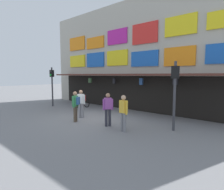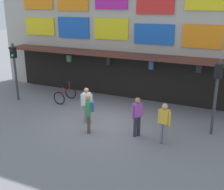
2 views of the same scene
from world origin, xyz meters
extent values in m
plane|color=slate|center=(0.00, 0.00, 0.00)|extent=(80.00, 80.00, 0.00)
cube|color=#B2AD9E|center=(0.00, 4.60, 4.00)|extent=(18.00, 1.20, 8.00)
cube|color=#592D23|center=(0.00, 3.30, 2.60)|extent=(15.30, 1.40, 0.12)
cube|color=orange|center=(-6.15, 3.95, 5.48)|extent=(2.17, 0.08, 1.19)
cube|color=orange|center=(-3.69, 3.95, 5.30)|extent=(2.08, 0.08, 0.95)
cube|color=#B71E93|center=(-1.23, 3.95, 5.48)|extent=(1.93, 0.08, 1.12)
cube|color=red|center=(1.23, 3.95, 5.39)|extent=(1.98, 0.08, 1.38)
cube|color=yellow|center=(3.69, 3.95, 5.50)|extent=(1.94, 0.08, 1.17)
cube|color=yellow|center=(-6.15, 3.95, 3.87)|extent=(2.17, 0.08, 1.07)
cube|color=blue|center=(-3.69, 3.95, 3.87)|extent=(2.10, 0.08, 1.20)
cube|color=yellow|center=(-1.23, 3.95, 3.88)|extent=(2.06, 0.08, 1.16)
cube|color=blue|center=(1.23, 3.95, 3.69)|extent=(2.15, 0.08, 1.05)
cube|color=orange|center=(3.69, 3.95, 3.69)|extent=(1.94, 0.08, 1.14)
cylinder|color=black|center=(-3.70, 3.36, 2.43)|extent=(0.02, 0.02, 0.23)
cube|color=#477042|center=(-3.70, 3.36, 2.12)|extent=(0.27, 0.16, 0.38)
cylinder|color=black|center=(-1.25, 3.63, 2.43)|extent=(0.02, 0.02, 0.23)
cube|color=#232328|center=(-1.25, 3.63, 2.11)|extent=(0.21, 0.12, 0.39)
cylinder|color=black|center=(1.30, 3.52, 2.45)|extent=(0.02, 0.02, 0.18)
cube|color=#2D5693|center=(1.30, 3.52, 2.14)|extent=(0.23, 0.14, 0.44)
cylinder|color=black|center=(3.75, 3.40, 2.47)|extent=(0.02, 0.02, 0.14)
cube|color=#232328|center=(3.75, 3.40, 2.20)|extent=(0.27, 0.16, 0.39)
cube|color=black|center=(0.00, 3.98, 1.25)|extent=(15.30, 0.04, 2.50)
cylinder|color=#38383D|center=(-5.67, 0.95, 1.60)|extent=(0.12, 0.12, 3.20)
cube|color=black|center=(-5.67, 0.95, 2.70)|extent=(0.33, 0.30, 0.56)
sphere|color=black|center=(-5.64, 0.83, 2.83)|extent=(0.15, 0.15, 0.15)
sphere|color=#19DB3D|center=(-5.64, 0.83, 2.57)|extent=(0.15, 0.15, 0.15)
cylinder|color=#38383D|center=(4.80, 0.95, 1.60)|extent=(0.12, 0.12, 3.20)
cube|color=black|center=(4.80, 0.95, 2.70)|extent=(0.32, 0.29, 0.56)
sphere|color=black|center=(4.82, 1.08, 2.83)|extent=(0.15, 0.15, 0.15)
sphere|color=#19DB3D|center=(4.82, 1.08, 2.57)|extent=(0.15, 0.15, 0.15)
torus|color=black|center=(-3.08, 2.39, 0.36)|extent=(0.72, 0.07, 0.72)
torus|color=black|center=(-3.10, 1.29, 0.36)|extent=(0.72, 0.07, 0.72)
cylinder|color=#B21E1E|center=(-3.09, 1.84, 0.61)|extent=(0.07, 0.99, 0.05)
cylinder|color=#B21E1E|center=(-3.09, 1.68, 0.78)|extent=(0.04, 0.04, 0.35)
cube|color=black|center=(-3.09, 1.68, 0.97)|extent=(0.10, 0.20, 0.06)
cylinder|color=#B21E1E|center=(-3.08, 2.31, 0.78)|extent=(0.04, 0.04, 0.50)
cylinder|color=black|center=(-3.08, 2.31, 1.03)|extent=(0.44, 0.04, 0.04)
cylinder|color=gray|center=(-0.43, -0.18, 0.44)|extent=(0.14, 0.14, 0.88)
cylinder|color=gray|center=(-0.59, -0.26, 0.44)|extent=(0.14, 0.14, 0.88)
cube|color=white|center=(-0.51, -0.22, 1.16)|extent=(0.42, 0.36, 0.56)
sphere|color=#A87A5B|center=(-0.51, -0.22, 1.57)|extent=(0.22, 0.22, 0.22)
cylinder|color=white|center=(-0.32, -0.12, 1.11)|extent=(0.09, 0.09, 0.56)
cylinder|color=white|center=(-0.71, -0.32, 1.11)|extent=(0.09, 0.09, 0.56)
cylinder|color=#2D2D38|center=(2.07, -0.46, 0.44)|extent=(0.14, 0.14, 0.88)
cylinder|color=#2D2D38|center=(1.96, -0.61, 0.44)|extent=(0.14, 0.14, 0.88)
cube|color=#9E4CA8|center=(2.01, -0.54, 1.16)|extent=(0.39, 0.42, 0.56)
sphere|color=#A87A5B|center=(2.01, -0.54, 1.57)|extent=(0.22, 0.22, 0.22)
cylinder|color=#9E4CA8|center=(2.14, -0.36, 1.11)|extent=(0.09, 0.09, 0.56)
cylinder|color=#9E4CA8|center=(1.88, -0.72, 1.11)|extent=(0.09, 0.09, 0.56)
cylinder|color=gray|center=(3.26, -0.77, 0.44)|extent=(0.14, 0.14, 0.88)
cylinder|color=gray|center=(3.08, -0.73, 0.44)|extent=(0.14, 0.14, 0.88)
cube|color=gold|center=(3.17, -0.75, 1.16)|extent=(0.40, 0.30, 0.56)
sphere|color=tan|center=(3.17, -0.75, 1.57)|extent=(0.22, 0.22, 0.22)
cylinder|color=gold|center=(3.38, -0.80, 1.11)|extent=(0.09, 0.09, 0.56)
cylinder|color=gold|center=(2.95, -0.70, 1.11)|extent=(0.09, 0.09, 0.56)
cylinder|color=brown|center=(0.09, -1.14, 0.44)|extent=(0.14, 0.14, 0.88)
cylinder|color=brown|center=(-0.01, -0.99, 0.44)|extent=(0.14, 0.14, 0.88)
cube|color=#388E51|center=(0.04, -1.06, 1.16)|extent=(0.37, 0.42, 0.56)
sphere|color=#A87A5B|center=(0.04, -1.06, 1.57)|extent=(0.22, 0.22, 0.22)
cylinder|color=#388E51|center=(0.15, -1.25, 1.11)|extent=(0.09, 0.09, 0.56)
cylinder|color=#388E51|center=(-0.07, -0.87, 1.11)|extent=(0.09, 0.09, 0.56)
cube|color=#2D5693|center=(0.18, -0.98, 1.18)|extent=(0.28, 0.32, 0.40)
camera|label=1|loc=(8.45, -7.40, 2.58)|focal=30.52mm
camera|label=2|loc=(5.46, -10.48, 5.23)|focal=44.78mm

